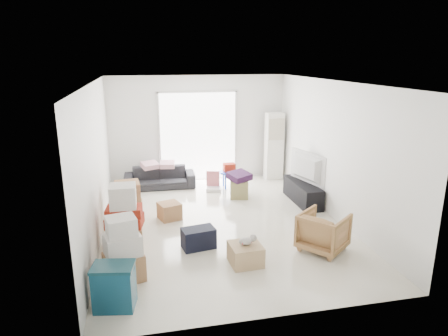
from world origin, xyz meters
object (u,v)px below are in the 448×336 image
tv_console (303,192)px  television (303,179)px  sofa (160,174)px  wood_crate (246,254)px  armchair (323,230)px  ac_tower (274,146)px  storage_bins (114,286)px  kids_table (229,171)px  ottoman (239,189)px

tv_console → television: television is taller
television → sofa: bearing=45.6°
tv_console → sofa: sofa is taller
wood_crate → armchair: bearing=7.4°
ac_tower → storage_bins: 6.36m
television → wood_crate: television is taller
ac_tower → wood_crate: bearing=-114.1°
armchair → storage_bins: 3.46m
television → sofa: size_ratio=0.68×
sofa → wood_crate: 4.27m
ac_tower → sofa: bearing=-177.1°
sofa → armchair: bearing=-56.5°
ac_tower → kids_table: 1.49m
sofa → armchair: 4.66m
ac_tower → wood_crate: 4.73m
storage_bins → wood_crate: 2.09m
tv_console → wood_crate: tv_console is taller
armchair → storage_bins: (-3.33, -0.93, -0.06)m
sofa → kids_table: bearing=-11.3°
kids_table → armchair: bearing=-77.4°
tv_console → kids_table: kids_table is taller
armchair → wood_crate: 1.41m
armchair → ottoman: (-0.73, 2.82, -0.16)m
ac_tower → kids_table: (-1.32, -0.53, -0.44)m
tv_console → storage_bins: (-3.90, -3.15, 0.08)m
armchair → storage_bins: bearing=66.9°
ottoman → armchair: bearing=-75.4°
kids_table → wood_crate: (-0.59, -3.75, -0.28)m
television → wood_crate: 3.12m
television → armchair: size_ratio=1.62×
kids_table → wood_crate: bearing=-98.9°
ac_tower → wood_crate: size_ratio=3.63×
ac_tower → television: 1.90m
storage_bins → kids_table: kids_table is taller
storage_bins → wood_crate: storage_bins is taller
tv_console → ottoman: size_ratio=3.37×
armchair → wood_crate: armchair is taller
ottoman → wood_crate: (-0.65, -3.00, -0.04)m
armchair → ottoman: armchair is taller
kids_table → wood_crate: 3.80m
ottoman → wood_crate: ottoman is taller
tv_console → television: size_ratio=1.16×
ac_tower → armchair: bearing=-97.3°
tv_console → storage_bins: bearing=-141.0°
television → armchair: (-0.57, -2.22, -0.17)m
tv_console → television: bearing=0.0°
sofa → storage_bins: 4.95m
sofa → kids_table: size_ratio=2.78×
ac_tower → armchair: (-0.52, -4.09, -0.51)m
tv_console → sofa: 3.50m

